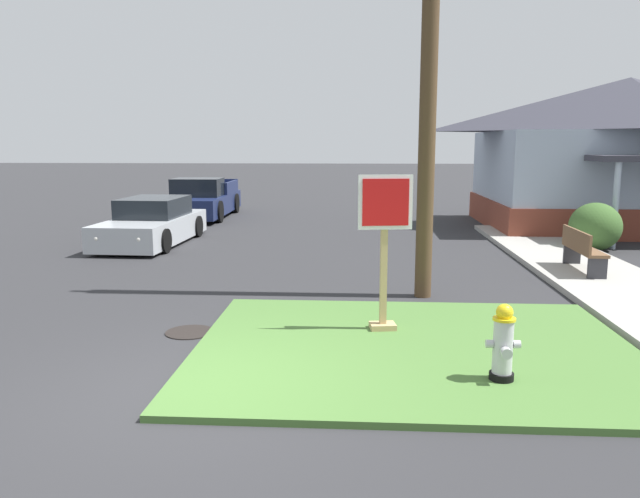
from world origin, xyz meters
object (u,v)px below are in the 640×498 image
object	(u,v)px
parked_sedan_silver	(152,224)
utility_pole	(431,9)
fire_hydrant	(503,344)
stop_sign	(384,254)
manhole_cover	(190,332)
pickup_truck_navy	(202,201)
street_bench	(582,248)

from	to	relation	value
parked_sedan_silver	utility_pole	size ratio (longest dim) A/B	0.48
fire_hydrant	stop_sign	size ratio (longest dim) A/B	0.40
fire_hydrant	utility_pole	distance (m)	6.06
stop_sign	manhole_cover	distance (m)	3.02
parked_sedan_silver	stop_sign	bearing A→B (deg)	-52.56
pickup_truck_navy	utility_pole	size ratio (longest dim) A/B	0.55
fire_hydrant	street_bench	world-z (taller)	street_bench
manhole_cover	parked_sedan_silver	xyz separation A→B (m)	(-3.19, 7.90, 0.53)
fire_hydrant	parked_sedan_silver	bearing A→B (deg)	126.87
utility_pole	pickup_truck_navy	bearing A→B (deg)	120.91
utility_pole	parked_sedan_silver	bearing A→B (deg)	140.87
parked_sedan_silver	pickup_truck_navy	size ratio (longest dim) A/B	0.87
parked_sedan_silver	pickup_truck_navy	xyz separation A→B (m)	(-0.17, 6.08, 0.07)
fire_hydrant	utility_pole	size ratio (longest dim) A/B	0.09
street_bench	fire_hydrant	bearing A→B (deg)	-115.98
fire_hydrant	parked_sedan_silver	size ratio (longest dim) A/B	0.19
manhole_cover	fire_hydrant	bearing A→B (deg)	-23.39
fire_hydrant	street_bench	size ratio (longest dim) A/B	0.51
pickup_truck_navy	parked_sedan_silver	bearing A→B (deg)	-88.42
manhole_cover	utility_pole	bearing A→B (deg)	33.68
fire_hydrant	utility_pole	bearing A→B (deg)	96.38
parked_sedan_silver	street_bench	distance (m)	10.80
manhole_cover	pickup_truck_navy	bearing A→B (deg)	103.51
fire_hydrant	street_bench	distance (m)	6.72
fire_hydrant	manhole_cover	xyz separation A→B (m)	(-4.04, 1.75, -0.48)
parked_sedan_silver	utility_pole	distance (m)	9.75
street_bench	parked_sedan_silver	bearing A→B (deg)	160.49
pickup_truck_navy	utility_pole	xyz separation A→B (m)	(6.94, -11.59, 4.28)
pickup_truck_navy	street_bench	world-z (taller)	pickup_truck_navy
fire_hydrant	pickup_truck_navy	world-z (taller)	pickup_truck_navy
fire_hydrant	utility_pole	xyz separation A→B (m)	(-0.46, 4.14, 4.40)
fire_hydrant	stop_sign	xyz separation A→B (m)	(-1.26, 1.84, 0.68)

